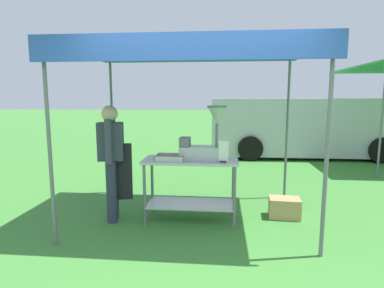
{
  "coord_description": "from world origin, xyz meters",
  "views": [
    {
      "loc": [
        0.26,
        -3.05,
        1.71
      ],
      "look_at": [
        -0.16,
        1.38,
        1.06
      ],
      "focal_mm": 29.55,
      "sensor_mm": 36.0,
      "label": 1
    }
  ],
  "objects": [
    {
      "name": "stall_canopy",
      "position": [
        -0.16,
        1.28,
        2.28
      ],
      "size": [
        3.23,
        2.27,
        2.37
      ],
      "color": "slate",
      "rests_on": "ground"
    },
    {
      "name": "donut_cart",
      "position": [
        -0.16,
        1.18,
        0.63
      ],
      "size": [
        1.29,
        0.57,
        0.88
      ],
      "color": "#B7B7BC",
      "rests_on": "ground"
    },
    {
      "name": "supply_crate",
      "position": [
        1.17,
        1.42,
        0.14
      ],
      "size": [
        0.45,
        0.33,
        0.29
      ],
      "color": "tan",
      "rests_on": "ground"
    },
    {
      "name": "ground_plane",
      "position": [
        0.0,
        6.0,
        0.0
      ],
      "size": [
        70.0,
        70.0,
        0.0
      ],
      "primitive_type": "plane",
      "color": "#3D7F33"
    },
    {
      "name": "van_silver",
      "position": [
        2.75,
        6.54,
        0.88
      ],
      "size": [
        5.55,
        2.15,
        1.69
      ],
      "color": "#BCBCC1",
      "rests_on": "ground"
    },
    {
      "name": "donut_fryer",
      "position": [
        0.02,
        1.19,
        1.15
      ],
      "size": [
        0.63,
        0.28,
        0.73
      ],
      "color": "#B7B7BC",
      "rests_on": "donut_cart"
    },
    {
      "name": "vendor",
      "position": [
        -1.25,
        1.11,
        0.9
      ],
      "size": [
        0.47,
        0.54,
        1.61
      ],
      "color": "#2D3347",
      "rests_on": "ground"
    },
    {
      "name": "menu_sign",
      "position": [
        0.28,
        1.03,
        1.0
      ],
      "size": [
        0.13,
        0.05,
        0.28
      ],
      "color": "black",
      "rests_on": "donut_cart"
    },
    {
      "name": "donut_tray",
      "position": [
        -0.44,
        1.11,
        0.9
      ],
      "size": [
        0.39,
        0.31,
        0.07
      ],
      "color": "#B7B7BC",
      "rests_on": "donut_cart"
    }
  ]
}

